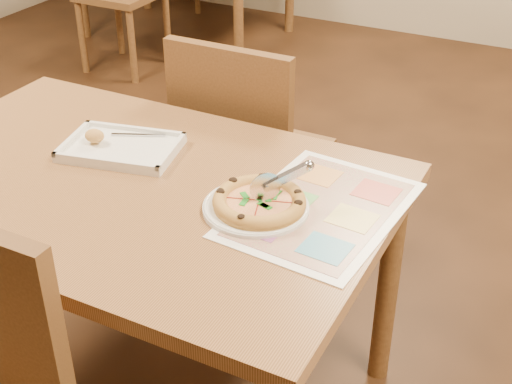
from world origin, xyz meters
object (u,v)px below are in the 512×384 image
at_px(dining_table, 132,209).
at_px(pizza_cutter, 280,180).
at_px(plate, 256,208).
at_px(pizza, 259,202).
at_px(appetizer_tray, 119,148).
at_px(chair_far, 243,137).
at_px(menu, 321,209).

relative_size(dining_table, pizza_cutter, 11.84).
bearing_deg(plate, pizza, 15.29).
bearing_deg(appetizer_tray, chair_far, 77.37).
xyz_separation_m(plate, menu, (0.13, 0.07, -0.00)).
xyz_separation_m(plate, appetizer_tray, (-0.46, 0.09, 0.00)).
height_order(dining_table, chair_far, chair_far).
bearing_deg(appetizer_tray, menu, -1.98).
height_order(plate, pizza_cutter, pizza_cutter).
relative_size(pizza, pizza_cutter, 1.98).
bearing_deg(menu, pizza_cutter, -155.55).
distance_m(dining_table, appetizer_tray, 0.18).
height_order(pizza_cutter, menu, pizza_cutter).
relative_size(pizza_cutter, menu, 0.23).
bearing_deg(dining_table, plate, 3.24).
relative_size(pizza, appetizer_tray, 0.65).
distance_m(pizza_cutter, appetizer_tray, 0.51).
distance_m(pizza, pizza_cutter, 0.07).
distance_m(chair_far, menu, 0.72).
xyz_separation_m(chair_far, appetizer_tray, (-0.11, -0.49, 0.16)).
xyz_separation_m(dining_table, pizza, (0.35, 0.02, 0.11)).
height_order(pizza_cutter, appetizer_tray, pizza_cutter).
relative_size(appetizer_tray, menu, 0.70).
height_order(appetizer_tray, menu, appetizer_tray).
xyz_separation_m(pizza_cutter, appetizer_tray, (-0.50, 0.06, -0.07)).
distance_m(chair_far, pizza_cutter, 0.72).
relative_size(chair_far, plate, 1.89).
xyz_separation_m(plate, pizza, (0.01, 0.00, 0.02)).
distance_m(dining_table, chair_far, 0.61).
distance_m(appetizer_tray, menu, 0.59).
relative_size(pizza_cutter, appetizer_tray, 0.33).
distance_m(plate, pizza, 0.02).
bearing_deg(menu, plate, -152.33).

